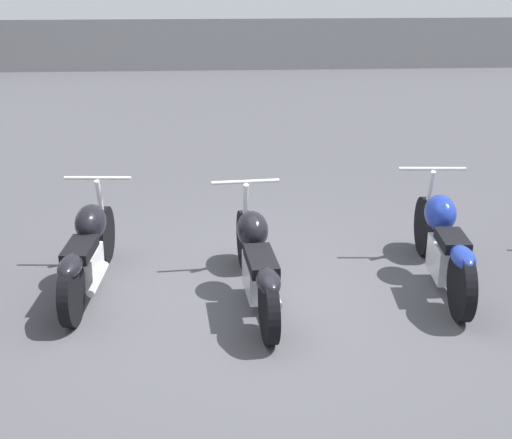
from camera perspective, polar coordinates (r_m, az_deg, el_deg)
ground_plane at (r=6.68m, az=0.22°, el=-6.48°), size 60.00×60.00×0.00m
fence_back at (r=20.44m, az=-2.49°, el=13.80°), size 40.00×0.04×1.40m
motorcycle_slot_1 at (r=6.88m, az=-13.30°, el=-2.47°), size 0.67×1.97×0.96m
motorcycle_slot_2 at (r=6.50m, az=0.03°, el=-3.34°), size 0.67×2.16×0.96m
motorcycle_slot_3 at (r=7.06m, az=14.78°, el=-1.85°), size 0.68×2.11×1.00m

